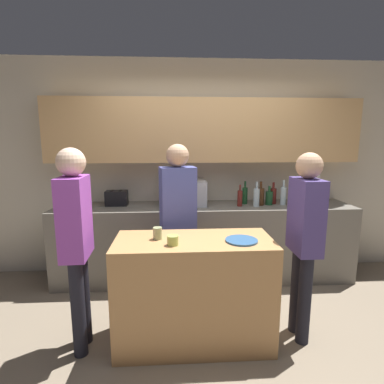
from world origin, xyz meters
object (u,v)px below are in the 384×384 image
(plate_on_island, at_px, (242,240))
(cup_1, at_px, (157,233))
(cup_0, at_px, (173,240))
(person_right, at_px, (305,232))
(potted_plant, at_px, (314,187))
(bottle_1, at_px, (245,195))
(bottle_6, at_px, (283,195))
(person_center, at_px, (76,234))
(toaster, at_px, (117,198))
(microwave, at_px, (185,193))
(person_left, at_px, (178,213))
(bottle_3, at_px, (261,196))
(bottle_0, at_px, (240,198))
(bottle_5, at_px, (273,195))
(bottle_7, at_px, (291,199))
(bottle_4, at_px, (269,198))
(bottle_2, at_px, (256,197))

(plate_on_island, distance_m, cup_1, 0.68)
(cup_0, xyz_separation_m, person_right, (1.10, 0.12, 0.01))
(potted_plant, xyz_separation_m, bottle_1, (-0.88, -0.01, -0.09))
(bottle_6, relative_size, person_center, 0.18)
(toaster, bearing_deg, microwave, -0.11)
(cup_1, bearing_deg, person_left, 71.22)
(potted_plant, height_order, person_left, person_left)
(microwave, relative_size, bottle_3, 1.78)
(bottle_0, relative_size, person_right, 0.16)
(bottle_1, relative_size, bottle_5, 1.06)
(bottle_0, bearing_deg, bottle_7, -1.23)
(cup_1, bearing_deg, bottle_6, 38.23)
(bottle_3, xyz_separation_m, bottle_6, (0.29, 0.01, 0.00))
(toaster, relative_size, cup_0, 2.94)
(cup_1, height_order, person_left, person_left)
(plate_on_island, height_order, person_right, person_right)
(bottle_0, distance_m, person_right, 1.18)
(bottle_6, bearing_deg, person_right, -101.89)
(bottle_4, height_order, bottle_5, bottle_5)
(person_center, bearing_deg, bottle_4, 120.11)
(bottle_0, distance_m, cup_1, 1.45)
(person_center, bearing_deg, bottle_1, 125.81)
(potted_plant, bearing_deg, bottle_3, -172.58)
(bottle_6, bearing_deg, bottle_2, -168.52)
(microwave, distance_m, bottle_7, 1.30)
(bottle_3, relative_size, person_center, 0.18)
(microwave, distance_m, bottle_6, 1.21)
(bottle_7, distance_m, person_left, 1.50)
(person_left, distance_m, person_center, 1.00)
(bottle_2, bearing_deg, cup_0, -128.78)
(potted_plant, relative_size, bottle_4, 1.69)
(bottle_2, relative_size, person_left, 0.18)
(bottle_1, bearing_deg, bottle_2, -53.17)
(bottle_6, bearing_deg, plate_on_island, -122.42)
(cup_0, xyz_separation_m, cup_1, (-0.13, 0.15, 0.01))
(microwave, height_order, person_right, person_right)
(plate_on_island, distance_m, person_right, 0.56)
(microwave, bearing_deg, bottle_4, -4.09)
(person_left, distance_m, person_right, 1.18)
(bottle_4, bearing_deg, cup_0, -131.73)
(bottle_1, bearing_deg, toaster, 179.59)
(bottle_1, relative_size, bottle_7, 1.30)
(person_center, bearing_deg, toaster, 174.27)
(bottle_3, bearing_deg, microwave, 174.41)
(microwave, relative_size, bottle_7, 2.36)
(plate_on_island, height_order, cup_1, cup_1)
(potted_plant, distance_m, person_center, 2.85)
(cup_0, height_order, person_right, person_right)
(bottle_4, height_order, bottle_6, bottle_6)
(bottle_1, bearing_deg, bottle_0, -125.91)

